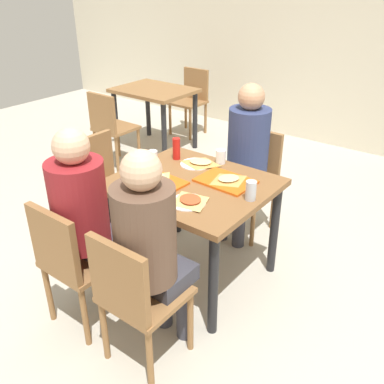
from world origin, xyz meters
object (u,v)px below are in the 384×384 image
pizza_slice_c (201,162)px  background_chair_far (192,97)px  paper_plate_near_edge (188,202)px  pizza_slice_d (190,200)px  paper_plate_center (196,164)px  person_in_red (86,212)px  main_table (192,196)px  chair_left_end (104,180)px  plastic_cup_c (153,157)px  tray_red_near (156,182)px  pizza_slice_a (156,178)px  pizza_slice_b (229,179)px  tray_red_far (225,181)px  person_far_side (246,151)px  soda_can (251,191)px  chair_far_side (253,174)px  chair_near_left (72,258)px  background_chair_near (110,125)px  condiment_bottle (176,149)px  background_table (155,99)px  person_in_brown_jacket (150,242)px  foil_bundle (142,160)px  chair_near_right (134,294)px  plastic_cup_a (221,157)px

pizza_slice_c → background_chair_far: (-1.75, 2.19, -0.26)m
paper_plate_near_edge → pizza_slice_d: 0.02m
paper_plate_center → person_in_red: bearing=-96.2°
main_table → pizza_slice_d: size_ratio=3.78×
person_in_red → paper_plate_near_edge: person_in_red is taller
chair_left_end → plastic_cup_c: chair_left_end is taller
tray_red_near → paper_plate_near_edge: bearing=-15.0°
pizza_slice_c → pizza_slice_a: bearing=-99.1°
pizza_slice_b → pizza_slice_c: bearing=158.7°
pizza_slice_c → tray_red_far: bearing=-23.9°
person_far_side → pizza_slice_a: 0.85m
soda_can → person_far_side: bearing=122.9°
chair_far_side → paper_plate_center: size_ratio=3.85×
chair_near_left → tray_red_far: chair_near_left is taller
chair_left_end → background_chair_near: bearing=135.0°
condiment_bottle → background_table: condiment_bottle is taller
person_in_brown_jacket → paper_plate_center: (-0.40, 0.92, 0.01)m
paper_plate_center → foil_bundle: bearing=-136.4°
condiment_bottle → plastic_cup_c: bearing=-113.3°
tray_red_far → tray_red_near: bearing=-141.0°
tray_red_far → chair_far_side: bearing=104.3°
pizza_slice_c → pizza_slice_d: bearing=-59.9°
pizza_slice_c → condiment_bottle: bearing=-173.4°
paper_plate_near_edge → chair_near_left: bearing=-124.7°
chair_near_right → chair_far_side: (-0.25, 1.65, 0.00)m
person_far_side → condiment_bottle: person_far_side is taller
chair_near_right → background_table: size_ratio=0.94×
soda_can → condiment_bottle: bearing=163.8°
person_in_red → pizza_slice_c: person_in_red is taller
pizza_slice_d → plastic_cup_a: size_ratio=2.67×
tray_red_far → paper_plate_center: size_ratio=1.64×
chair_near_right → pizza_slice_c: (-0.38, 1.09, 0.26)m
chair_near_right → background_chair_near: 2.80m
pizza_slice_a → soda_can: bearing=14.9°
paper_plate_near_edge → foil_bundle: (-0.58, 0.22, 0.05)m
tray_red_far → paper_plate_near_edge: 0.37m
chair_near_left → plastic_cup_a: 1.25m
tray_red_near → background_chair_near: background_chair_near is taller
background_table → pizza_slice_a: bearing=-47.9°
background_table → main_table: bearing=-42.6°
pizza_slice_d → condiment_bottle: size_ratio=1.67×
pizza_slice_c → main_table: bearing=-64.9°
chair_far_side → plastic_cup_a: chair_far_side is taller
pizza_slice_a → pizza_slice_c: bearing=80.9°
chair_left_end → background_chair_far: same height
main_table → plastic_cup_a: bearing=93.9°
condiment_bottle → background_chair_near: 1.75m
person_far_side → condiment_bottle: (-0.33, -0.44, 0.08)m
tray_red_far → background_table: bearing=142.2°
background_chair_far → plastic_cup_c: bearing=-58.3°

